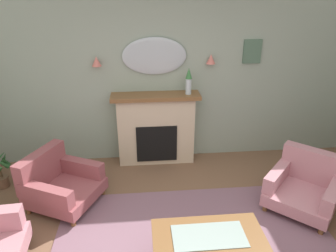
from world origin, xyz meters
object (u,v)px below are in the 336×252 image
Objects in this scene: wall_mirror at (154,56)px; wall_sconce_right at (211,59)px; mantel_vase_right at (189,80)px; coffee_table at (209,241)px; framed_picture at (252,52)px; fireplace at (156,129)px; potted_plant_small_fern at (0,169)px; wall_sconce_left at (96,61)px; armchair_by_coffee_table at (59,183)px; armchair_near_fireplace at (306,185)px.

wall_sconce_right is at bearing -3.37° from wall_mirror.
wall_mirror is at bearing 161.22° from mantel_vase_right.
coffee_table is (0.38, -2.39, -1.33)m from wall_mirror.
wall_sconce_right is 0.66m from framed_picture.
coffee_table is at bearing -80.36° from fireplace.
wall_mirror is 2.75m from potted_plant_small_fern.
fireplace is 9.71× the size of wall_sconce_left.
potted_plant_small_fern is at bearing -169.76° from mantel_vase_right.
fireplace is at bearing -6.16° from wall_sconce_left.
wall_mirror is 0.88× the size of armchair_by_coffee_table.
armchair_near_fireplace reaches higher than potted_plant_small_fern.
wall_sconce_right is 0.13× the size of armchair_by_coffee_table.
framed_picture is at bearing 10.23° from potted_plant_small_fern.
framed_picture is 0.31× the size of armchair_near_fireplace.
wall_sconce_right reaches higher than mantel_vase_right.
mantel_vase_right is at bearing 27.23° from armchair_by_coffee_table.
mantel_vase_right is 0.37× the size of armchair_by_coffee_table.
wall_sconce_left is at bearing 23.70° from potted_plant_small_fern.
armchair_by_coffee_table is (-1.72, 1.27, -0.08)m from coffee_table.
fireplace is at bearing 176.76° from mantel_vase_right.
mantel_vase_right is 0.35× the size of armchair_near_fireplace.
coffee_table is at bearing -33.10° from potted_plant_small_fern.
coffee_table is 1.01× the size of armchair_by_coffee_table.
mantel_vase_right is 0.36× the size of coffee_table.
wall_mirror is (-0.50, 0.17, 0.34)m from mantel_vase_right.
mantel_vase_right is 0.42× the size of wall_mirror.
wall_sconce_left and wall_sconce_right have the same top height.
armchair_by_coffee_table is (-2.19, -1.07, -1.35)m from wall_sconce_right.
armchair_near_fireplace is 4.20m from potted_plant_small_fern.
armchair_by_coffee_table reaches higher than coffee_table.
armchair_near_fireplace is (2.71, -1.42, -1.35)m from wall_sconce_left.
wall_sconce_right reaches higher than potted_plant_small_fern.
framed_picture is 0.67× the size of potted_plant_small_fern.
mantel_vase_right is 2.16m from armchair_near_fireplace.
wall_sconce_left is 1.70m from wall_sconce_right.
potted_plant_small_fern is at bearing -163.51° from wall_mirror.
mantel_vase_right reaches higher than armchair_near_fireplace.
potted_plant_small_fern is at bearing -169.77° from framed_picture.
armchair_near_fireplace is at bearing -27.64° from wall_sconce_left.
wall_mirror is at bearing -179.62° from framed_picture.
wall_sconce_right is at bearing 6.16° from fireplace.
framed_picture is 2.98m from coffee_table.
wall_mirror is 6.86× the size of wall_sconce_right.
fireplace is 2.30m from armchair_near_fireplace.
armchair_by_coffee_table is at bearing -152.77° from mantel_vase_right.
armchair_near_fireplace reaches higher than coffee_table.
wall_sconce_right is 2.79m from armchair_by_coffee_table.
fireplace is 9.71× the size of wall_sconce_right.
coffee_table is 2.14m from armchair_by_coffee_table.
fireplace reaches higher than armchair_near_fireplace.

